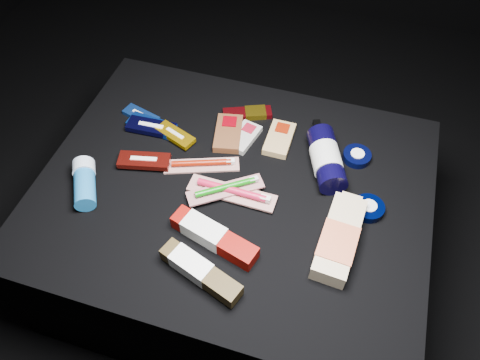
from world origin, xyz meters
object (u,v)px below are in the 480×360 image
(toothpaste_carton_red, at_px, (211,235))
(deodorant_stick, at_px, (84,183))
(lotion_bottle, at_px, (326,159))
(bodywash_bottle, at_px, (339,240))

(toothpaste_carton_red, bearing_deg, deodorant_stick, -171.63)
(lotion_bottle, height_order, bodywash_bottle, lotion_bottle)
(bodywash_bottle, relative_size, deodorant_stick, 1.65)
(lotion_bottle, distance_m, toothpaste_carton_red, 0.36)
(lotion_bottle, bearing_deg, deodorant_stick, -178.16)
(lotion_bottle, relative_size, deodorant_stick, 1.62)
(lotion_bottle, xyz_separation_m, deodorant_stick, (-0.56, -0.25, -0.01))
(bodywash_bottle, distance_m, deodorant_stick, 0.63)
(deodorant_stick, relative_size, toothpaste_carton_red, 0.65)
(bodywash_bottle, height_order, deodorant_stick, deodorant_stick)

